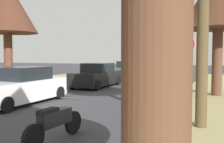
{
  "coord_description": "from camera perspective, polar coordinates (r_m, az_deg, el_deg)",
  "views": [
    {
      "loc": [
        5.54,
        -0.42,
        2.05
      ],
      "look_at": [
        1.22,
        9.73,
        1.39
      ],
      "focal_mm": 41.65,
      "sensor_mm": 36.0,
      "label": 1
    }
  ],
  "objects": [
    {
      "name": "parked_sedan_white",
      "position": [
        11.89,
        -19.38,
        -3.16
      ],
      "size": [
        1.95,
        4.4,
        1.57
      ],
      "color": "white",
      "rests_on": "ground"
    },
    {
      "name": "stop_sign_far",
      "position": [
        12.76,
        16.01,
        3.94
      ],
      "size": [
        0.81,
        0.41,
        2.96
      ],
      "color": "#9EA0A5",
      "rests_on": "grass_verge_right"
    },
    {
      "name": "parked_sedan_black",
      "position": [
        17.26,
        -3.35,
        -0.97
      ],
      "size": [
        1.95,
        4.4,
        1.57
      ],
      "color": "black",
      "rests_on": "ground"
    },
    {
      "name": "street_tree_left_mid_b",
      "position": [
        17.53,
        -22.04,
        12.9
      ],
      "size": [
        3.64,
        3.64,
        6.64
      ],
      "color": "brown",
      "rests_on": "grass_verge_left"
    },
    {
      "name": "parked_motorcycle",
      "position": [
        6.42,
        -12.46,
        -10.76
      ],
      "size": [
        0.6,
        2.05,
        0.97
      ],
      "color": "black",
      "rests_on": "ground"
    },
    {
      "name": "parked_sedan_green",
      "position": [
        23.75,
        3.48,
        0.24
      ],
      "size": [
        1.95,
        4.4,
        1.57
      ],
      "color": "#28663D",
      "rests_on": "ground"
    }
  ]
}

